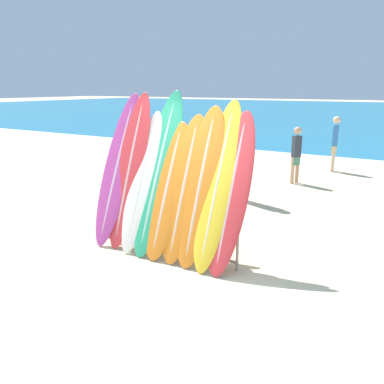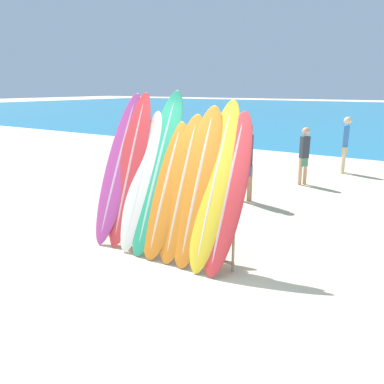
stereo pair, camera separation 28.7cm
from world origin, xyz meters
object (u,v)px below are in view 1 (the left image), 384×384
at_px(surfboard_slot_0, 118,168).
at_px(surfboard_slot_3, 159,172).
at_px(surfboard_slot_1, 130,170).
at_px(surfboard_slot_5, 184,188).
at_px(surfboard_slot_7, 218,184).
at_px(surfboard_slot_8, 231,192).
at_px(surfboard_rack, 166,227).
at_px(surfboard_slot_4, 168,190).
at_px(person_mid_beach, 242,159).
at_px(surfboard_slot_6, 201,186).
at_px(surfboard_slot_2, 142,181).
at_px(person_near_water, 296,153).
at_px(person_far_left, 335,142).

xyz_separation_m(surfboard_slot_0, surfboard_slot_3, (0.80, 0.02, 0.02)).
xyz_separation_m(surfboard_slot_1, surfboard_slot_5, (1.06, -0.05, -0.15)).
distance_m(surfboard_slot_7, surfboard_slot_8, 0.24).
distance_m(surfboard_rack, surfboard_slot_5, 0.70).
relative_size(surfboard_rack, surfboard_slot_8, 1.10).
distance_m(surfboard_slot_4, surfboard_slot_5, 0.29).
distance_m(surfboard_slot_1, person_mid_beach, 3.13).
xyz_separation_m(surfboard_slot_7, person_mid_beach, (-0.90, 3.05, -0.21)).
bearing_deg(surfboard_slot_7, surfboard_slot_5, -174.49).
relative_size(surfboard_slot_5, surfboard_slot_6, 0.94).
bearing_deg(surfboard_slot_2, surfboard_slot_4, -3.20).
xyz_separation_m(surfboard_slot_1, surfboard_slot_7, (1.59, -0.00, -0.04)).
bearing_deg(surfboard_slot_7, surfboard_slot_3, 177.84).
bearing_deg(surfboard_slot_4, surfboard_slot_3, 154.55).
distance_m(surfboard_rack, surfboard_slot_8, 1.23).
height_order(surfboard_slot_3, surfboard_slot_8, surfboard_slot_3).
relative_size(surfboard_slot_7, person_mid_beach, 1.33).
xyz_separation_m(surfboard_slot_6, person_near_water, (0.01, 5.28, -0.30)).
xyz_separation_m(surfboard_slot_0, person_near_water, (1.59, 5.23, -0.39)).
bearing_deg(surfboard_slot_0, surfboard_slot_1, -3.40).
bearing_deg(surfboard_rack, surfboard_slot_4, 99.26).
bearing_deg(person_near_water, surfboard_slot_6, 36.79).
relative_size(surfboard_slot_3, person_near_water, 1.63).
bearing_deg(surfboard_slot_8, surfboard_slot_2, -179.32).
height_order(surfboard_slot_6, person_far_left, surfboard_slot_6).
bearing_deg(person_mid_beach, surfboard_rack, 63.95).
bearing_deg(person_mid_beach, surfboard_slot_2, 54.66).
relative_size(surfboard_slot_3, surfboard_slot_6, 1.09).
bearing_deg(surfboard_slot_3, surfboard_slot_7, -2.16).
distance_m(surfboard_slot_4, person_near_water, 5.35).
bearing_deg(surfboard_slot_8, person_far_left, 88.98).
bearing_deg(surfboard_slot_6, person_mid_beach, 101.62).
relative_size(surfboard_slot_3, surfboard_slot_8, 1.12).
distance_m(surfboard_rack, surfboard_slot_7, 1.10).
bearing_deg(surfboard_slot_3, person_far_left, 79.13).
height_order(surfboard_slot_4, person_far_left, surfboard_slot_4).
relative_size(surfboard_slot_0, person_mid_beach, 1.37).
bearing_deg(surfboard_slot_1, surfboard_rack, -10.96).
height_order(surfboard_slot_5, surfboard_slot_6, surfboard_slot_6).
relative_size(surfboard_slot_2, surfboard_slot_3, 0.87).
distance_m(surfboard_slot_3, surfboard_slot_5, 0.55).
distance_m(surfboard_slot_6, surfboard_slot_7, 0.27).
bearing_deg(surfboard_slot_7, person_far_left, 87.23).
bearing_deg(person_far_left, surfboard_slot_2, 157.64).
bearing_deg(surfboard_slot_6, surfboard_slot_2, -179.08).
xyz_separation_m(surfboard_slot_1, person_far_left, (1.94, 7.31, -0.30)).
bearing_deg(surfboard_slot_8, surfboard_slot_6, -179.82).
distance_m(surfboard_slot_3, surfboard_slot_7, 1.05).
relative_size(surfboard_slot_1, surfboard_slot_5, 1.14).
xyz_separation_m(surfboard_slot_1, person_near_water, (1.33, 5.24, -0.39)).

